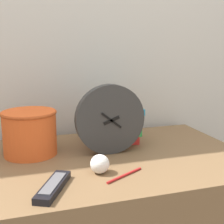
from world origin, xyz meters
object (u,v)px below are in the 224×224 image
Objects in this scene: tv_remote at (53,186)px; desk_clock at (110,119)px; pen at (125,175)px; book_stack at (114,123)px; basket at (30,131)px; crumpled_paper_ball at (100,164)px.

desk_clock is at bearing 45.06° from tv_remote.
tv_remote is 1.36× the size of pen.
book_stack reaches higher than pen.
desk_clock reaches higher than pen.
tv_remote is 0.23m from pen.
desk_clock reaches higher than book_stack.
book_stack is at bearing 65.33° from desk_clock.
basket reaches higher than tv_remote.
crumpled_paper_ball is (0.20, -0.25, -0.06)m from basket.
tv_remote is at bearing -82.44° from basket.
crumpled_paper_ball is (-0.09, -0.17, -0.10)m from desk_clock.
crumpled_paper_ball is at bearing -117.15° from desk_clock.
tv_remote is at bearing -173.34° from pen.
book_stack is 0.36m from pen.
desk_clock is at bearing 62.85° from crumpled_paper_ball.
desk_clock is 0.26m from pen.
desk_clock reaches higher than crumpled_paper_ball.
crumpled_paper_ball is at bearing -116.13° from book_stack.
basket is 0.34m from tv_remote.
tv_remote is (-0.25, -0.25, -0.12)m from desk_clock.
desk_clock is at bearing 84.76° from pen.
crumpled_paper_ball is (0.16, 0.08, 0.02)m from tv_remote.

